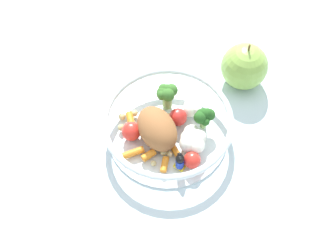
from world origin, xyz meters
TOP-DOWN VIEW (x-y plane):
  - ground_plane at (0.00, 0.00)m, footprint 2.40×2.40m
  - food_container at (0.00, -0.01)m, footprint 0.21×0.21m
  - loose_apple at (-0.09, 0.14)m, footprint 0.08×0.08m

SIDE VIEW (x-z plane):
  - ground_plane at x=0.00m, z-range 0.00..0.00m
  - food_container at x=0.00m, z-range 0.00..0.06m
  - loose_apple at x=-0.09m, z-range -0.01..0.09m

